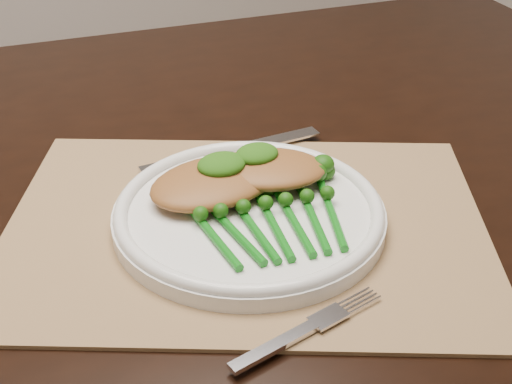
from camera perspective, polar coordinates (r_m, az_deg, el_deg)
name	(u,v)px	position (r m, az deg, el deg)	size (l,w,h in m)	color
dining_table	(150,381)	(1.10, -8.47, -14.74)	(1.70, 1.08, 0.75)	black
placemat	(246,226)	(0.74, -0.81, -2.70)	(0.49, 0.36, 0.00)	#95724B
dinner_plate	(249,213)	(0.73, -0.56, -1.66)	(0.28, 0.28, 0.03)	white
knife	(215,155)	(0.85, -3.28, 3.00)	(0.23, 0.02, 0.01)	silver
fork	(317,324)	(0.61, 4.90, -10.44)	(0.16, 0.04, 0.00)	silver
chicken_fillet_left	(214,182)	(0.75, -3.40, 0.79)	(0.14, 0.10, 0.03)	#945C2B
chicken_fillet_right	(269,169)	(0.76, 1.01, 1.86)	(0.12, 0.08, 0.02)	#945C2B
pesto_dollop_left	(221,164)	(0.75, -2.78, 2.21)	(0.05, 0.04, 0.02)	#174509
pesto_dollop_right	(257,154)	(0.76, 0.08, 3.08)	(0.05, 0.04, 0.02)	#174509
broccolini_bundle	(271,221)	(0.70, 1.24, -2.31)	(0.17, 0.19, 0.04)	#0C6110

